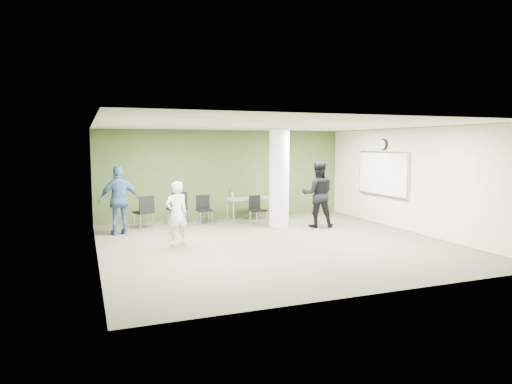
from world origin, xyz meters
name	(u,v)px	position (x,y,z in m)	size (l,w,h in m)	color
floor	(274,243)	(0.00, 0.00, 0.00)	(8.00, 8.00, 0.00)	#4D4B3D
ceiling	(275,125)	(0.00, 0.00, 2.80)	(8.00, 8.00, 0.00)	white
wall_back	(225,174)	(0.00, 4.00, 1.40)	(8.00, 0.02, 2.80)	#425226
wall_left	(95,191)	(-4.00, 0.00, 1.40)	(0.02, 8.00, 2.80)	#425226
wall_right_cream	(412,180)	(4.00, 0.00, 1.40)	(0.02, 8.00, 2.80)	beige
column	(279,178)	(1.00, 2.00, 1.40)	(0.56, 0.56, 2.80)	silver
whiteboard	(382,174)	(3.92, 1.20, 1.50)	(0.05, 2.30, 1.30)	silver
wall_clock	(383,144)	(3.92, 1.20, 2.35)	(0.06, 0.32, 0.32)	black
folding_table	(250,199)	(0.56, 3.21, 0.67)	(1.55, 0.74, 0.97)	gray
wastebasket	(184,218)	(-1.44, 3.52, 0.15)	(0.25, 0.25, 0.29)	#4C4C4C
chair_back_left	(145,209)	(-2.64, 3.01, 0.55)	(0.59, 0.59, 0.94)	black
chair_back_right	(178,206)	(-1.69, 3.12, 0.58)	(0.56, 0.56, 0.99)	black
chair_table_left	(204,207)	(-0.92, 3.15, 0.50)	(0.43, 0.43, 0.86)	black
chair_table_right	(257,208)	(0.56, 2.63, 0.49)	(0.51, 0.51, 0.84)	black
woman_white	(177,213)	(-2.21, 0.63, 0.75)	(0.55, 0.36, 1.50)	white
man_black	(318,194)	(2.01, 1.55, 0.94)	(0.92, 0.71, 1.89)	black
man_blue	(119,200)	(-3.36, 2.41, 0.90)	(1.05, 0.44, 1.80)	#39518E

